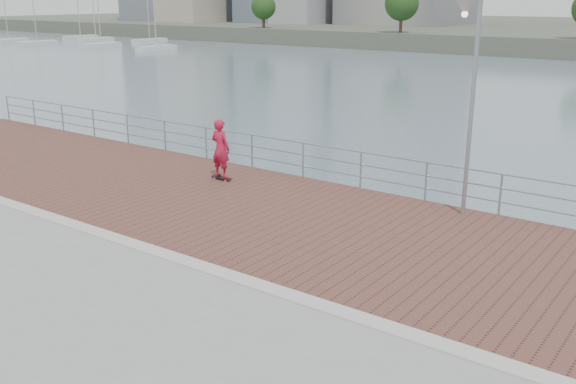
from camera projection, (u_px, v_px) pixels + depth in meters
The scene contains 8 objects.
water at pixel (232, 364), 13.47m from camera, with size 400.00×400.00×0.00m, color slate.
brick_lane at pixel (327, 227), 15.66m from camera, with size 40.00×6.80×0.02m, color brown.
curb at pixel (229, 276), 12.88m from camera, with size 40.00×0.40×0.06m, color #B7B5AD.
guardrail at pixel (393, 171), 18.09m from camera, with size 39.06×0.06×1.13m.
street_lamp at pixel (470, 59), 15.11m from camera, with size 0.41×1.19×5.62m.
skateboard at pixel (221, 178), 19.67m from camera, with size 0.70×0.19×0.08m.
skateboarder at pixel (221, 148), 19.40m from camera, with size 0.66×0.43×1.80m, color #B51837.
marina at pixel (89, 41), 105.69m from camera, with size 34.11×21.20×9.93m.
Camera 1 is at (7.95, -8.84, 5.39)m, focal length 40.00 mm.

